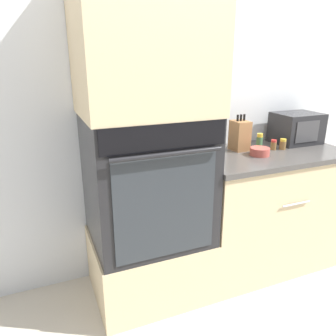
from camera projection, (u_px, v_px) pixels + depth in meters
ground_plane at (218, 303)px, 2.15m from camera, size 12.00×12.00×0.00m
wall_back at (181, 99)px, 2.29m from camera, size 8.00×0.05×2.50m
oven_cabinet_base at (150, 263)px, 2.21m from camera, size 0.74×0.60×0.42m
wall_oven at (148, 179)px, 2.01m from camera, size 0.71×0.64×0.80m
oven_cabinet_upper at (145, 40)px, 1.75m from camera, size 0.74×0.60×0.80m
counter_unit at (263, 208)px, 2.46m from camera, size 1.11×0.63×0.89m
microwave at (296, 128)px, 2.51m from camera, size 0.34×0.27×0.23m
knife_block at (240, 135)px, 2.32m from camera, size 0.11×0.13×0.25m
bowl at (260, 152)px, 2.21m from camera, size 0.13×0.13×0.05m
condiment_jar_near at (273, 145)px, 2.34m from camera, size 0.04×0.04×0.07m
condiment_jar_mid at (259, 141)px, 2.36m from camera, size 0.04×0.04×0.11m
condiment_jar_far at (283, 144)px, 2.35m from camera, size 0.05×0.05×0.08m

